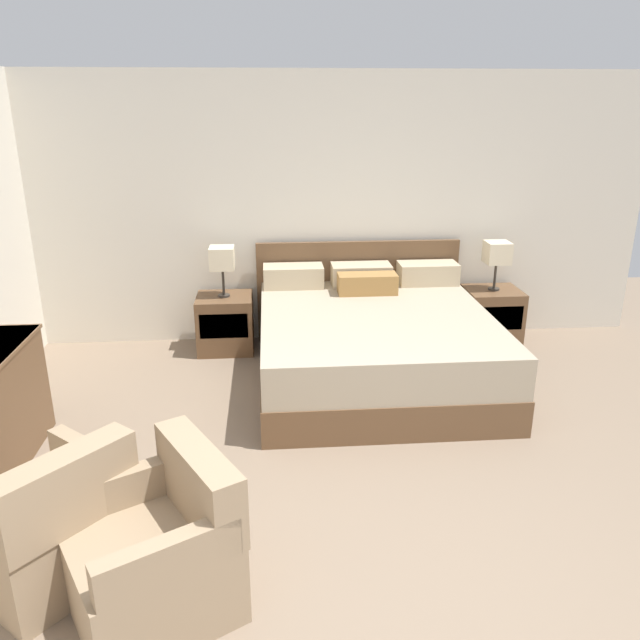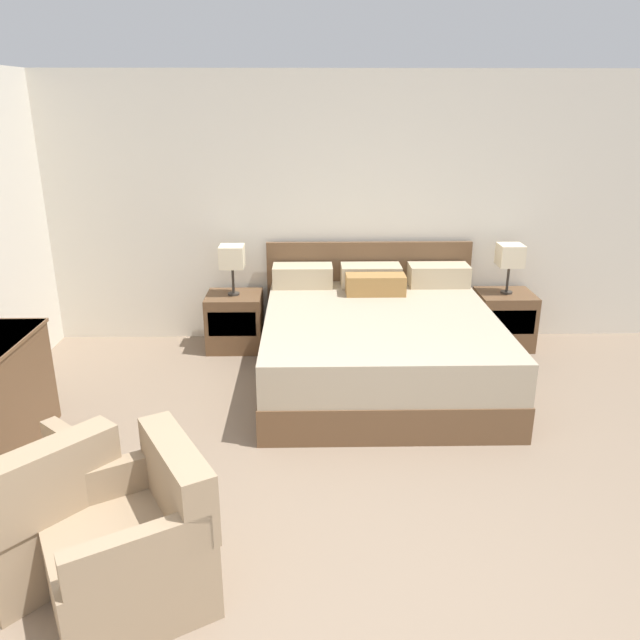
{
  "view_description": "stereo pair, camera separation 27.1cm",
  "coord_description": "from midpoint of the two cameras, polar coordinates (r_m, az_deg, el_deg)",
  "views": [
    {
      "loc": [
        -0.43,
        -2.24,
        2.26
      ],
      "look_at": [
        -0.08,
        2.01,
        0.75
      ],
      "focal_mm": 35.0,
      "sensor_mm": 36.0,
      "label": 1
    },
    {
      "loc": [
        -0.16,
        -2.25,
        2.26
      ],
      "look_at": [
        -0.08,
        2.01,
        0.75
      ],
      "focal_mm": 35.0,
      "sensor_mm": 36.0,
      "label": 2
    }
  ],
  "objects": [
    {
      "name": "armchair_by_window",
      "position": [
        3.54,
        -25.7,
        -16.62
      ],
      "size": [
        0.97,
        0.97,
        0.76
      ],
      "color": "#9E8466",
      "rests_on": "ground"
    },
    {
      "name": "table_lamp_right",
      "position": [
        6.11,
        14.68,
        5.89
      ],
      "size": [
        0.22,
        0.22,
        0.47
      ],
      "color": "#332D28",
      "rests_on": "nightstand_right"
    },
    {
      "name": "bed",
      "position": [
        5.27,
        3.46,
        -2.07
      ],
      "size": [
        1.97,
        2.12,
        0.98
      ],
      "color": "brown",
      "rests_on": "ground"
    },
    {
      "name": "armchair_companion",
      "position": [
        3.19,
        -17.12,
        -19.79
      ],
      "size": [
        0.93,
        0.93,
        0.76
      ],
      "color": "#9E8466",
      "rests_on": "ground"
    },
    {
      "name": "wall_back",
      "position": [
        6.02,
        -1.88,
        9.95
      ],
      "size": [
        6.46,
        0.06,
        2.52
      ],
      "primitive_type": "cube",
      "color": "silver",
      "rests_on": "ground"
    },
    {
      "name": "table_lamp_left",
      "position": [
        5.8,
        -10.28,
        5.5
      ],
      "size": [
        0.22,
        0.22,
        0.47
      ],
      "color": "#332D28",
      "rests_on": "nightstand_left"
    },
    {
      "name": "nightstand_left",
      "position": [
        5.97,
        -9.93,
        -0.3
      ],
      "size": [
        0.52,
        0.47,
        0.53
      ],
      "color": "brown",
      "rests_on": "ground"
    },
    {
      "name": "nightstand_right",
      "position": [
        6.28,
        14.2,
        0.37
      ],
      "size": [
        0.52,
        0.47,
        0.53
      ],
      "color": "brown",
      "rests_on": "ground"
    },
    {
      "name": "ground_plane",
      "position": [
        3.2,
        2.22,
        -25.47
      ],
      "size": [
        10.96,
        10.96,
        0.0
      ],
      "primitive_type": "plane",
      "color": "#84705B"
    }
  ]
}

